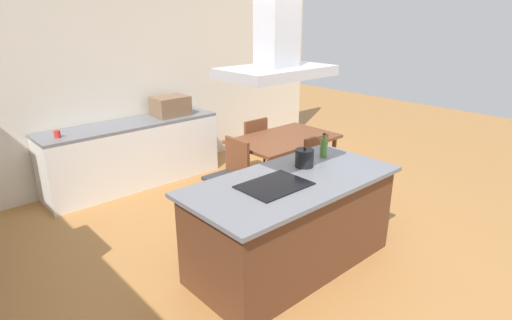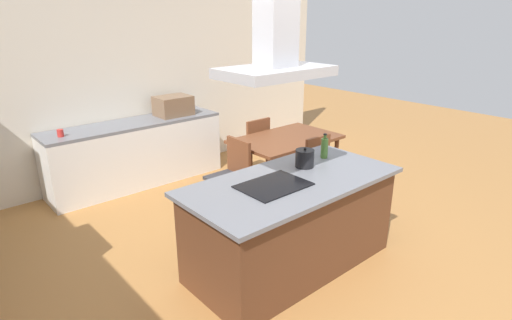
# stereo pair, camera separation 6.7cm
# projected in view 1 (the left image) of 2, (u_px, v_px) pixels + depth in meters

# --- Properties ---
(ground) EXTENTS (16.00, 16.00, 0.00)m
(ground) POSITION_uv_depth(u_px,v_px,m) (202.00, 212.00, 5.17)
(ground) COLOR #AD753D
(wall_back) EXTENTS (7.20, 0.10, 2.70)m
(wall_back) POSITION_uv_depth(u_px,v_px,m) (127.00, 85.00, 5.94)
(wall_back) COLOR beige
(wall_back) RESTS_ON ground
(kitchen_island) EXTENTS (2.06, 1.01, 0.90)m
(kitchen_island) POSITION_uv_depth(u_px,v_px,m) (291.00, 222.00, 3.97)
(kitchen_island) COLOR #59331E
(kitchen_island) RESTS_ON ground
(cooktop) EXTENTS (0.60, 0.44, 0.01)m
(cooktop) POSITION_uv_depth(u_px,v_px,m) (274.00, 185.00, 3.67)
(cooktop) COLOR black
(cooktop) RESTS_ON kitchen_island
(tea_kettle) EXTENTS (0.24, 0.18, 0.20)m
(tea_kettle) POSITION_uv_depth(u_px,v_px,m) (304.00, 158.00, 4.10)
(tea_kettle) COLOR black
(tea_kettle) RESTS_ON kitchen_island
(olive_oil_bottle) EXTENTS (0.07, 0.07, 0.26)m
(olive_oil_bottle) POSITION_uv_depth(u_px,v_px,m) (324.00, 147.00, 4.34)
(olive_oil_bottle) COLOR #47722D
(olive_oil_bottle) RESTS_ON kitchen_island
(back_counter) EXTENTS (2.45, 0.62, 0.90)m
(back_counter) POSITION_uv_depth(u_px,v_px,m) (134.00, 154.00, 5.87)
(back_counter) COLOR white
(back_counter) RESTS_ON ground
(countertop_microwave) EXTENTS (0.50, 0.38, 0.28)m
(countertop_microwave) POSITION_uv_depth(u_px,v_px,m) (170.00, 106.00, 6.07)
(countertop_microwave) COLOR brown
(countertop_microwave) RESTS_ON back_counter
(coffee_mug_red) EXTENTS (0.08, 0.08, 0.09)m
(coffee_mug_red) POSITION_uv_depth(u_px,v_px,m) (57.00, 134.00, 5.04)
(coffee_mug_red) COLOR red
(coffee_mug_red) RESTS_ON back_counter
(dining_table) EXTENTS (1.40, 0.90, 0.75)m
(dining_table) POSITION_uv_depth(u_px,v_px,m) (284.00, 143.00, 5.61)
(dining_table) COLOR brown
(dining_table) RESTS_ON ground
(chair_facing_island) EXTENTS (0.42, 0.42, 0.89)m
(chair_facing_island) POSITION_uv_depth(u_px,v_px,m) (322.00, 168.00, 5.20)
(chair_facing_island) COLOR #333338
(chair_facing_island) RESTS_ON ground
(chair_at_left_end) EXTENTS (0.42, 0.42, 0.89)m
(chair_at_left_end) POSITION_uv_depth(u_px,v_px,m) (231.00, 171.00, 5.09)
(chair_at_left_end) COLOR #333338
(chair_at_left_end) RESTS_ON ground
(chair_facing_back_wall) EXTENTS (0.42, 0.42, 0.89)m
(chair_facing_back_wall) POSITION_uv_depth(u_px,v_px,m) (251.00, 144.00, 6.13)
(chair_facing_back_wall) COLOR #333338
(chair_facing_back_wall) RESTS_ON ground
(range_hood) EXTENTS (0.90, 0.55, 0.78)m
(range_hood) POSITION_uv_depth(u_px,v_px,m) (277.00, 44.00, 3.26)
(range_hood) COLOR #ADADB2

